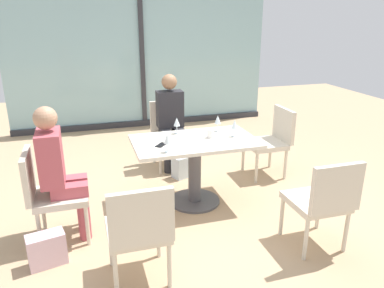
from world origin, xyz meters
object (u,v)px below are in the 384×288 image
(dining_table_main, at_px, (195,157))
(chair_far_right, at_px, (272,138))
(wine_glass_2, at_px, (167,139))
(wine_glass_3, at_px, (218,120))
(wine_glass_0, at_px, (177,122))
(chair_near_window, at_px, (169,130))
(chair_front_right, at_px, (323,199))
(person_side_end, at_px, (59,168))
(chair_side_end, at_px, (49,190))
(cell_phone_on_table, at_px, (161,145))
(person_near_window, at_px, (171,118))
(coffee_cup, at_px, (210,134))
(chair_front_left, at_px, (139,228))
(wine_glass_1, at_px, (234,125))
(handbag_0, at_px, (47,249))
(handbag_1, at_px, (184,166))

(dining_table_main, height_order, chair_far_right, chair_far_right)
(dining_table_main, xyz_separation_m, wine_glass_2, (-0.36, -0.28, 0.33))
(wine_glass_3, bearing_deg, wine_glass_0, 174.18)
(chair_near_window, xyz_separation_m, wine_glass_0, (-0.12, -0.89, 0.37))
(chair_front_right, relative_size, person_side_end, 0.69)
(chair_side_end, relative_size, cell_phone_on_table, 6.04)
(dining_table_main, xyz_separation_m, person_near_window, (-0.00, 1.05, 0.17))
(chair_near_window, height_order, chair_front_right, same)
(cell_phone_on_table, bearing_deg, person_near_window, 111.23)
(cell_phone_on_table, bearing_deg, coffee_cup, 49.15)
(chair_side_end, xyz_separation_m, chair_front_left, (0.67, -0.86, 0.00))
(wine_glass_0, height_order, wine_glass_1, same)
(chair_far_right, xyz_separation_m, person_side_end, (-2.53, -0.76, 0.20))
(wine_glass_2, distance_m, handbag_0, 1.41)
(chair_front_left, height_order, wine_glass_2, wine_glass_2)
(chair_front_left, xyz_separation_m, chair_far_right, (1.97, 1.62, 0.00))
(person_near_window, bearing_deg, chair_far_right, -26.93)
(person_near_window, height_order, handbag_0, person_near_window)
(wine_glass_3, xyz_separation_m, handbag_0, (-1.84, -0.92, -0.72))
(chair_near_window, height_order, wine_glass_3, wine_glass_3)
(chair_side_end, bearing_deg, person_near_window, 42.84)
(chair_front_right, bearing_deg, coffee_cup, 117.03)
(person_side_end, xyz_separation_m, coffee_cup, (1.54, 0.33, 0.08))
(chair_front_right, bearing_deg, wine_glass_1, 106.70)
(chair_front_right, distance_m, wine_glass_0, 1.74)
(coffee_cup, bearing_deg, wine_glass_3, 51.61)
(chair_side_end, height_order, wine_glass_0, wine_glass_0)
(dining_table_main, distance_m, chair_far_right, 1.26)
(chair_front_right, bearing_deg, person_near_window, 109.62)
(chair_side_end, height_order, chair_near_window, same)
(chair_near_window, bearing_deg, chair_side_end, -134.94)
(person_side_end, height_order, cell_phone_on_table, person_side_end)
(chair_front_left, bearing_deg, handbag_1, 65.09)
(chair_front_left, distance_m, wine_glass_1, 1.73)
(chair_side_end, height_order, handbag_1, chair_side_end)
(chair_side_end, relative_size, wine_glass_3, 4.70)
(wine_glass_1, distance_m, cell_phone_on_table, 0.83)
(dining_table_main, distance_m, person_near_window, 1.07)
(handbag_1, bearing_deg, chair_side_end, -170.40)
(cell_phone_on_table, height_order, handbag_1, cell_phone_on_table)
(chair_front_left, xyz_separation_m, coffee_cup, (0.97, 1.19, 0.28))
(chair_near_window, bearing_deg, wine_glass_1, -69.26)
(wine_glass_0, bearing_deg, wine_glass_2, -113.30)
(dining_table_main, bearing_deg, handbag_0, -155.18)
(chair_near_window, relative_size, handbag_0, 2.90)
(coffee_cup, bearing_deg, wine_glass_1, -7.80)
(chair_front_right, relative_size, handbag_0, 2.90)
(dining_table_main, xyz_separation_m, chair_side_end, (-1.46, -0.30, -0.04))
(chair_near_window, height_order, cell_phone_on_table, chair_near_window)
(chair_front_right, relative_size, handbag_1, 2.90)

